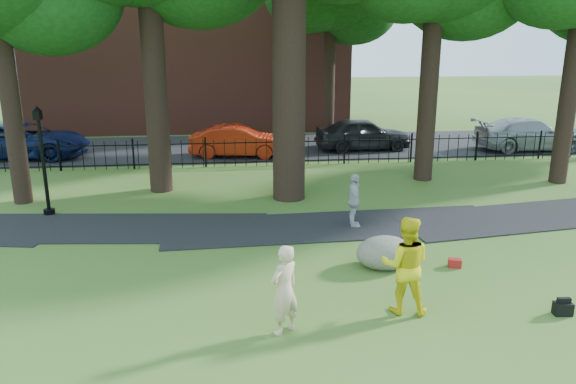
{
  "coord_description": "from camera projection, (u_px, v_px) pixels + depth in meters",
  "views": [
    {
      "loc": [
        -2.09,
        -11.58,
        5.55
      ],
      "look_at": [
        -0.59,
        2.0,
        1.65
      ],
      "focal_mm": 35.0,
      "sensor_mm": 36.0,
      "label": 1
    }
  ],
  "objects": [
    {
      "name": "street",
      "position": [
        269.0,
        147.0,
        28.1
      ],
      "size": [
        80.0,
        7.0,
        0.02
      ],
      "primitive_type": "cube",
      "color": "black",
      "rests_on": "ground"
    },
    {
      "name": "navy_van",
      "position": [
        25.0,
        141.0,
        25.6
      ],
      "size": [
        5.82,
        3.11,
        1.55
      ],
      "primitive_type": "imported",
      "rotation": [
        0.0,
        0.0,
        1.47
      ],
      "color": "#0C183F",
      "rests_on": "ground"
    },
    {
      "name": "silver_car",
      "position": [
        529.0,
        134.0,
        27.27
      ],
      "size": [
        5.31,
        2.16,
        1.54
      ],
      "primitive_type": "imported",
      "rotation": [
        0.0,
        0.0,
        1.57
      ],
      "color": "#9B9DA3",
      "rests_on": "ground"
    },
    {
      "name": "ground",
      "position": [
        323.0,
        285.0,
        12.81
      ],
      "size": [
        120.0,
        120.0,
        0.0
      ],
      "primitive_type": "plane",
      "color": "#375E21",
      "rests_on": "ground"
    },
    {
      "name": "man",
      "position": [
        405.0,
        265.0,
        11.32
      ],
      "size": [
        1.16,
        1.01,
        2.05
      ],
      "primitive_type": "imported",
      "rotation": [
        0.0,
        0.0,
        2.88
      ],
      "color": "yellow",
      "rests_on": "ground"
    },
    {
      "name": "footpath",
      "position": [
        334.0,
        226.0,
        16.64
      ],
      "size": [
        36.07,
        3.85,
        0.03
      ],
      "primitive_type": "cube",
      "rotation": [
        0.0,
        0.0,
        0.03
      ],
      "color": "black",
      "rests_on": "ground"
    },
    {
      "name": "woman",
      "position": [
        284.0,
        290.0,
        10.54
      ],
      "size": [
        0.77,
        0.74,
        1.78
      ],
      "primitive_type": "imported",
      "rotation": [
        0.0,
        0.0,
        3.81
      ],
      "color": "beige",
      "rests_on": "ground"
    },
    {
      "name": "grey_car",
      "position": [
        363.0,
        134.0,
        27.29
      ],
      "size": [
        4.67,
        2.06,
        1.56
      ],
      "primitive_type": "imported",
      "rotation": [
        0.0,
        0.0,
        1.62
      ],
      "color": "black",
      "rests_on": "ground"
    },
    {
      "name": "brick_building",
      "position": [
        191.0,
        24.0,
        33.68
      ],
      "size": [
        18.0,
        8.0,
        12.0
      ],
      "primitive_type": "cube",
      "color": "brown",
      "rests_on": "ground"
    },
    {
      "name": "iron_fence",
      "position": [
        276.0,
        152.0,
        24.11
      ],
      "size": [
        44.0,
        0.04,
        1.2
      ],
      "color": "black",
      "rests_on": "ground"
    },
    {
      "name": "backpack",
      "position": [
        563.0,
        309.0,
        11.41
      ],
      "size": [
        0.37,
        0.25,
        0.27
      ],
      "primitive_type": "cube",
      "rotation": [
        0.0,
        0.0,
        -0.08
      ],
      "color": "black",
      "rests_on": "ground"
    },
    {
      "name": "red_bag",
      "position": [
        455.0,
        263.0,
        13.73
      ],
      "size": [
        0.36,
        0.28,
        0.22
      ],
      "primitive_type": "cube",
      "rotation": [
        0.0,
        0.0,
        -0.31
      ],
      "color": "maroon",
      "rests_on": "ground"
    },
    {
      "name": "boulder",
      "position": [
        385.0,
        251.0,
        13.69
      ],
      "size": [
        1.67,
        1.43,
        0.83
      ],
      "primitive_type": "ellipsoid",
      "rotation": [
        0.0,
        0.0,
        -0.29
      ],
      "color": "#665F55",
      "rests_on": "ground"
    },
    {
      "name": "lamppost",
      "position": [
        43.0,
        163.0,
        17.24
      ],
      "size": [
        0.34,
        0.34,
        3.42
      ],
      "rotation": [
        0.0,
        0.0,
        -0.22
      ],
      "color": "black",
      "rests_on": "ground"
    },
    {
      "name": "pedestrian",
      "position": [
        354.0,
        201.0,
        16.39
      ],
      "size": [
        0.47,
        0.98,
        1.61
      ],
      "primitive_type": "imported",
      "rotation": [
        0.0,
        0.0,
        1.49
      ],
      "color": "#B3B3B8",
      "rests_on": "ground"
    },
    {
      "name": "red_sedan",
      "position": [
        238.0,
        141.0,
        25.8
      ],
      "size": [
        4.55,
        2.08,
        1.45
      ],
      "primitive_type": "imported",
      "rotation": [
        0.0,
        0.0,
        1.44
      ],
      "color": "#A4210C",
      "rests_on": "ground"
    }
  ]
}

